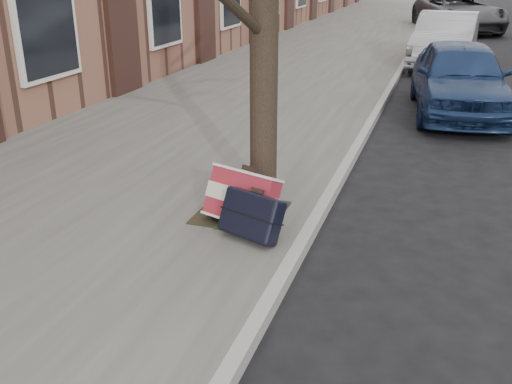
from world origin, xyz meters
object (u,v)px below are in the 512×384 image
(suitcase_navy, at_px, (252,215))
(car_near_mid, at_px, (445,40))
(suitcase_red, at_px, (242,198))
(car_near_front, at_px, (459,78))

(suitcase_navy, xyz_separation_m, car_near_mid, (1.40, 11.22, 0.31))
(suitcase_red, xyz_separation_m, car_near_front, (1.96, 5.82, 0.24))
(suitcase_red, relative_size, suitcase_navy, 1.19)
(suitcase_navy, relative_size, car_near_front, 0.16)
(suitcase_red, bearing_deg, car_near_front, 89.78)
(suitcase_red, bearing_deg, car_near_mid, 100.10)
(suitcase_navy, distance_m, car_near_mid, 11.31)
(suitcase_red, distance_m, suitcase_navy, 0.33)
(car_near_mid, bearing_deg, suitcase_red, -94.65)
(suitcase_navy, bearing_deg, car_near_mid, 102.93)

